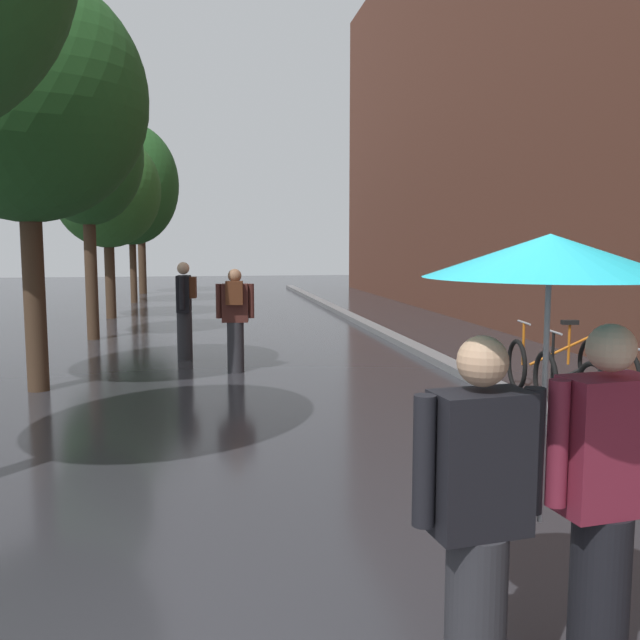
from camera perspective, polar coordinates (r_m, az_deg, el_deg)
kerb_strip at (r=13.22m, az=7.26°, el=-1.97°), size 0.30×36.00×0.12m
street_tree_1 at (r=9.96m, az=-23.78°, el=16.87°), size 3.15×3.15×5.52m
street_tree_2 at (r=14.83m, az=-19.21°, el=13.11°), size 2.27×2.27×5.27m
street_tree_3 at (r=18.87m, az=-17.64°, el=10.43°), size 2.79×2.79×4.92m
street_tree_4 at (r=23.69m, az=-15.78°, el=11.02°), size 3.17×3.17×5.98m
street_tree_5 at (r=28.10m, az=-15.05°, el=11.11°), size 2.96×2.96×6.07m
parked_bicycle_1 at (r=8.36m, az=25.14°, el=-5.28°), size 1.08×0.70×0.96m
parked_bicycle_2 at (r=8.87m, az=21.67°, el=-4.47°), size 1.15×0.82×0.96m
parked_bicycle_3 at (r=9.73m, az=19.23°, el=-3.43°), size 1.16×0.83×0.96m
couple_under_umbrella at (r=3.00m, az=18.64°, el=-6.71°), size 1.20×1.05×2.03m
pedestrian_walking_midground at (r=11.75m, az=-11.40°, el=1.00°), size 0.35×0.59×1.68m
pedestrian_walking_far at (r=10.45m, az=-7.22°, el=0.22°), size 0.59×0.35×1.61m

